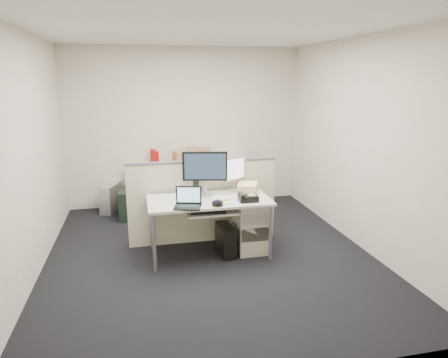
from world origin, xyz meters
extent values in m
cube|color=black|center=(0.00, 0.00, -0.01)|extent=(4.00, 4.50, 0.01)
cube|color=white|center=(0.00, 0.00, 2.70)|extent=(4.00, 4.50, 0.01)
cube|color=beige|center=(0.00, 2.25, 1.35)|extent=(4.00, 0.02, 2.70)
cube|color=beige|center=(0.00, -2.25, 1.35)|extent=(4.00, 0.02, 2.70)
cube|color=beige|center=(-2.00, 0.00, 1.35)|extent=(0.02, 4.50, 2.70)
cube|color=beige|center=(2.00, 0.00, 1.35)|extent=(0.02, 4.50, 2.70)
cube|color=#B5B1A9|center=(0.00, 0.00, 0.71)|extent=(1.50, 0.75, 0.03)
cylinder|color=slate|center=(-0.70, -0.33, 0.35)|extent=(0.04, 0.04, 0.70)
cylinder|color=slate|center=(-0.70, 0.33, 0.35)|extent=(0.04, 0.04, 0.70)
cylinder|color=slate|center=(0.70, -0.33, 0.35)|extent=(0.04, 0.04, 0.70)
cylinder|color=slate|center=(0.70, 0.33, 0.35)|extent=(0.04, 0.04, 0.70)
cube|color=#B5B1A9|center=(0.00, -0.18, 0.62)|extent=(0.62, 0.32, 0.02)
cube|color=#B6AB9F|center=(0.55, 0.05, 0.33)|extent=(0.40, 0.55, 0.65)
cube|color=beige|center=(0.00, 0.45, 0.55)|extent=(2.00, 0.06, 1.10)
cube|color=#B6AB9F|center=(0.00, 1.93, 0.36)|extent=(2.00, 0.60, 0.72)
cube|color=black|center=(-0.01, 0.18, 1.01)|extent=(0.59, 0.32, 0.56)
cube|color=#B7B7BC|center=(0.40, 0.32, 0.95)|extent=(0.40, 0.34, 0.44)
cube|color=black|center=(-0.30, -0.28, 0.84)|extent=(0.35, 0.30, 0.23)
cylinder|color=black|center=(0.05, -0.28, 0.76)|extent=(0.13, 0.13, 0.05)
cube|color=black|center=(0.45, -0.18, 0.77)|extent=(0.23, 0.19, 0.07)
cube|color=silver|center=(0.15, -0.08, 0.74)|extent=(0.32, 0.37, 0.01)
cube|color=yellow|center=(0.18, 0.00, 0.74)|extent=(0.09, 0.09, 0.01)
cylinder|color=black|center=(-0.13, 0.22, 0.81)|extent=(0.08, 0.08, 0.16)
ellipsoid|color=gold|center=(0.17, -0.15, 0.75)|extent=(0.17, 0.08, 0.04)
cube|color=black|center=(-0.15, 0.20, 0.74)|extent=(0.08, 0.11, 0.01)
cube|color=beige|center=(0.55, 0.20, 0.79)|extent=(0.34, 0.38, 0.12)
cube|color=black|center=(-0.05, -0.22, 0.64)|extent=(0.43, 0.21, 0.02)
cube|color=black|center=(0.20, -0.05, 0.19)|extent=(0.19, 0.42, 0.38)
cube|color=black|center=(-1.05, 1.63, 0.23)|extent=(0.22, 0.50, 0.46)
cube|color=#B7B7BC|center=(-1.30, 2.03, 0.23)|extent=(0.37, 0.53, 0.46)
cube|color=#8D654C|center=(-0.05, 1.88, 0.86)|extent=(0.42, 0.34, 0.28)
cube|color=#8D654C|center=(0.19, 2.05, 0.86)|extent=(0.46, 0.39, 0.29)
cube|color=#A00505|center=(-0.55, 2.03, 0.86)|extent=(0.13, 0.31, 0.29)
camera|label=1|loc=(-0.84, -4.63, 2.17)|focal=32.00mm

